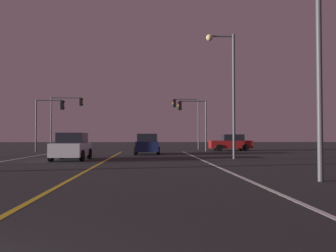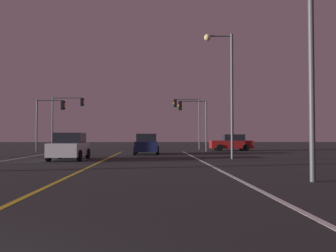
% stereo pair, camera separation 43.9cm
% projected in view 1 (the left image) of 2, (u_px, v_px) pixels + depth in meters
% --- Properties ---
extents(lane_edge_right, '(0.16, 38.85, 0.01)m').
position_uv_depth(lane_edge_right, '(224.00, 170.00, 16.13)').
color(lane_edge_right, silver).
rests_on(lane_edge_right, ground).
extents(lane_center_divider, '(0.16, 38.85, 0.01)m').
position_uv_depth(lane_center_divider, '(88.00, 170.00, 15.82)').
color(lane_center_divider, gold).
rests_on(lane_center_divider, ground).
extents(car_ahead_far, '(2.02, 4.30, 1.70)m').
position_uv_depth(car_ahead_far, '(147.00, 144.00, 30.44)').
color(car_ahead_far, black).
rests_on(car_ahead_far, ground).
extents(car_crossing_side, '(4.30, 2.02, 1.70)m').
position_uv_depth(car_crossing_side, '(231.00, 143.00, 38.15)').
color(car_crossing_side, black).
rests_on(car_crossing_side, ground).
extents(car_oncoming, '(2.02, 4.30, 1.70)m').
position_uv_depth(car_oncoming, '(72.00, 147.00, 22.84)').
color(car_oncoming, black).
rests_on(car_oncoming, ground).
extents(traffic_light_near_right, '(2.89, 0.36, 5.02)m').
position_uv_depth(traffic_light_near_right, '(192.00, 114.00, 36.18)').
color(traffic_light_near_right, '#4C4C51').
rests_on(traffic_light_near_right, ground).
extents(traffic_light_near_left, '(2.81, 0.36, 5.04)m').
position_uv_depth(traffic_light_near_left, '(50.00, 113.00, 35.47)').
color(traffic_light_near_left, '#4C4C51').
rests_on(traffic_light_near_left, ground).
extents(traffic_light_far_right, '(3.05, 0.36, 5.76)m').
position_uv_depth(traffic_light_far_right, '(186.00, 112.00, 41.68)').
color(traffic_light_far_right, '#4C4C51').
rests_on(traffic_light_far_right, ground).
extents(traffic_light_far_left, '(3.60, 0.36, 5.87)m').
position_uv_depth(traffic_light_far_left, '(66.00, 111.00, 40.99)').
color(traffic_light_far_left, '#4C4C51').
rests_on(traffic_light_far_left, ground).
extents(street_lamp_right_near, '(1.89, 0.44, 8.62)m').
position_uv_depth(street_lamp_right_near, '(307.00, 16.00, 11.98)').
color(street_lamp_right_near, '#4C4C51').
rests_on(street_lamp_right_near, ground).
extents(street_lamp_right_far, '(1.91, 0.44, 8.21)m').
position_uv_depth(street_lamp_right_far, '(228.00, 80.00, 24.03)').
color(street_lamp_right_far, '#4C4C51').
rests_on(street_lamp_right_far, ground).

